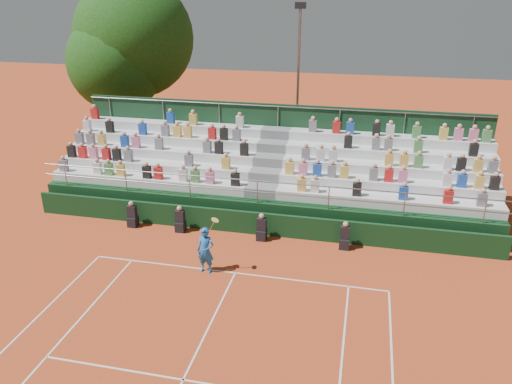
% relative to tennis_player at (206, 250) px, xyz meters
% --- Properties ---
extents(ground, '(90.00, 90.00, 0.00)m').
position_rel_tennis_player_xyz_m(ground, '(1.06, 0.13, -0.89)').
color(ground, '#C04720').
rests_on(ground, ground).
extents(courtside_wall, '(20.00, 0.15, 1.00)m').
position_rel_tennis_player_xyz_m(courtside_wall, '(1.06, 3.33, -0.39)').
color(courtside_wall, black).
rests_on(courtside_wall, ground).
extents(line_officials, '(9.53, 0.40, 1.19)m').
position_rel_tennis_player_xyz_m(line_officials, '(-0.01, 2.88, -0.41)').
color(line_officials, black).
rests_on(line_officials, ground).
extents(grandstand, '(20.00, 5.20, 4.40)m').
position_rel_tennis_player_xyz_m(grandstand, '(1.07, 6.56, 0.19)').
color(grandstand, black).
rests_on(grandstand, ground).
extents(tennis_player, '(0.87, 0.49, 2.22)m').
position_rel_tennis_player_xyz_m(tennis_player, '(0.00, 0.00, 0.00)').
color(tennis_player, blue).
rests_on(tennis_player, ground).
extents(tree_west, '(5.77, 5.77, 8.35)m').
position_rel_tennis_player_xyz_m(tree_west, '(-9.56, 12.85, 4.56)').
color(tree_west, '#362313').
rests_on(tree_west, ground).
extents(tree_east, '(7.14, 7.14, 10.39)m').
position_rel_tennis_player_xyz_m(tree_east, '(-8.79, 13.99, 5.92)').
color(tree_east, '#362313').
rests_on(tree_east, ground).
extents(floodlight_mast, '(0.60, 0.25, 8.90)m').
position_rel_tennis_player_xyz_m(floodlight_mast, '(1.27, 13.91, 4.24)').
color(floodlight_mast, gray).
rests_on(floodlight_mast, ground).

